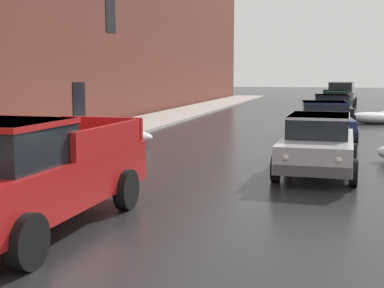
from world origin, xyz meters
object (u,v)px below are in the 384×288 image
sedan_darkblue_parked_kerbside_mid (324,121)px  suv_grey_at_far_intersection (341,93)px  sedan_green_queued_behind_truck (335,101)px  pickup_truck_red_approaching_near_lane (26,175)px  sedan_silver_parked_kerbside_close (318,142)px  sedan_black_parked_far_down_block (331,109)px

sedan_darkblue_parked_kerbside_mid → suv_grey_at_far_intersection: 20.78m
sedan_darkblue_parked_kerbside_mid → sedan_green_queued_behind_truck: (0.33, 13.91, -0.00)m
pickup_truck_red_approaching_near_lane → sedan_silver_parked_kerbside_close: 7.42m
pickup_truck_red_approaching_near_lane → sedan_black_parked_far_down_block: (4.29, 19.01, -0.13)m
sedan_silver_parked_kerbside_close → sedan_black_parked_far_down_block: 12.84m
pickup_truck_red_approaching_near_lane → sedan_green_queued_behind_truck: (4.45, 26.36, -0.13)m
pickup_truck_red_approaching_near_lane → sedan_black_parked_far_down_block: bearing=77.3°
sedan_silver_parked_kerbside_close → sedan_black_parked_far_down_block: size_ratio=1.04×
sedan_silver_parked_kerbside_close → sedan_darkblue_parked_kerbside_mid: same height
sedan_silver_parked_kerbside_close → suv_grey_at_far_intersection: 27.05m
sedan_silver_parked_kerbside_close → suv_grey_at_far_intersection: size_ratio=0.95×
sedan_black_parked_far_down_block → sedan_darkblue_parked_kerbside_mid: bearing=-91.5°
pickup_truck_red_approaching_near_lane → sedan_darkblue_parked_kerbside_mid: pickup_truck_red_approaching_near_lane is taller
sedan_green_queued_behind_truck → suv_grey_at_far_intersection: suv_grey_at_far_intersection is taller
sedan_silver_parked_kerbside_close → sedan_black_parked_far_down_block: (0.17, 12.84, 0.00)m
sedan_silver_parked_kerbside_close → pickup_truck_red_approaching_near_lane: bearing=-123.8°
pickup_truck_red_approaching_near_lane → suv_grey_at_far_intersection: 33.56m
sedan_black_parked_far_down_block → suv_grey_at_far_intersection: size_ratio=0.92×
pickup_truck_red_approaching_near_lane → sedan_silver_parked_kerbside_close: pickup_truck_red_approaching_near_lane is taller
pickup_truck_red_approaching_near_lane → sedan_silver_parked_kerbside_close: (4.13, 6.17, -0.13)m
sedan_darkblue_parked_kerbside_mid → sedan_green_queued_behind_truck: bearing=88.7°
sedan_green_queued_behind_truck → sedan_silver_parked_kerbside_close: bearing=-90.9°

